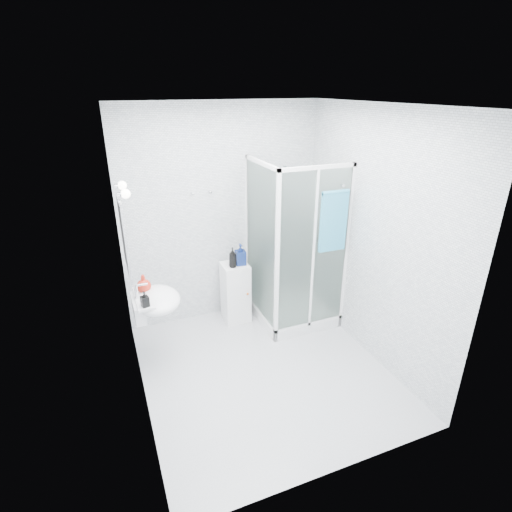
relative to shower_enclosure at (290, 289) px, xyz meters
name	(u,v)px	position (x,y,z in m)	size (l,w,h in m)	color
room	(265,256)	(-0.67, -0.77, 0.85)	(2.40, 2.60, 2.60)	silver
shower_enclosure	(290,289)	(0.00, 0.00, 0.00)	(0.90, 0.95, 2.00)	silver
wall_basin	(154,301)	(-1.66, -0.32, 0.35)	(0.46, 0.56, 0.35)	silver
mirror	(124,236)	(-1.85, -0.32, 1.05)	(0.02, 0.60, 0.70)	white
vanity_lights	(123,189)	(-1.80, -0.32, 1.47)	(0.10, 0.40, 0.08)	silver
wall_hooks	(202,193)	(-0.92, 0.49, 1.17)	(0.23, 0.06, 0.03)	silver
storage_cabinet	(236,292)	(-0.61, 0.29, -0.07)	(0.31, 0.34, 0.75)	white
hand_towel	(334,220)	(0.28, -0.40, 0.97)	(0.32, 0.05, 0.67)	teal
shampoo_bottle_a	(233,258)	(-0.65, 0.24, 0.43)	(0.09, 0.09, 0.24)	black
shampoo_bottle_b	(240,254)	(-0.54, 0.27, 0.44)	(0.12, 0.12, 0.26)	#0D1E53
soap_dispenser_orange	(144,284)	(-1.73, -0.22, 0.51)	(0.14, 0.14, 0.18)	#B32415
soap_dispenser_black	(145,299)	(-1.76, -0.51, 0.49)	(0.07, 0.07, 0.15)	black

